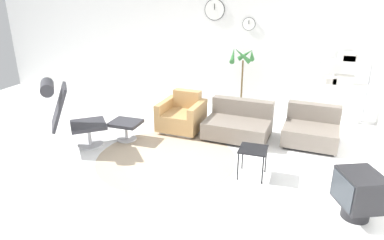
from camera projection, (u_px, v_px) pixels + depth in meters
name	position (u px, v px, depth m)	size (l,w,h in m)	color
ground_plane	(178.00, 158.00, 5.53)	(12.00, 12.00, 0.00)	white
wall_back	(224.00, 45.00, 7.64)	(12.00, 0.09, 2.80)	white
round_rug	(166.00, 158.00, 5.52)	(2.25, 2.25, 0.01)	tan
lounge_chair	(67.00, 109.00, 5.63)	(1.08, 1.03, 1.20)	#BCBCC1
ottoman	(126.00, 126.00, 6.11)	(0.52, 0.45, 0.35)	#BCBCC1
armchair_red	(182.00, 116.00, 6.55)	(0.81, 0.82, 0.72)	silver
couch_low	(238.00, 125.00, 6.24)	(1.19, 0.91, 0.65)	black
couch_second	(311.00, 131.00, 5.98)	(0.96, 0.90, 0.65)	black
side_table	(253.00, 152.00, 4.85)	(0.39, 0.39, 0.44)	black
crt_television	(359.00, 193.00, 3.97)	(0.60, 0.63, 0.58)	black
potted_plant	(241.00, 93.00, 7.25)	(0.53, 0.49, 1.48)	#333338
shelf_unit	(345.00, 70.00, 6.69)	(1.01, 0.28, 2.02)	#BCBCC1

